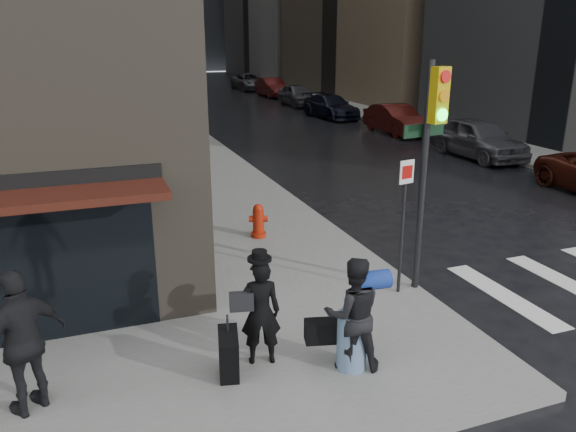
{
  "coord_description": "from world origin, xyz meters",
  "views": [
    {
      "loc": [
        -3.93,
        -6.88,
        4.87
      ],
      "look_at": [
        -0.11,
        3.44,
        1.3
      ],
      "focal_mm": 35.0,
      "sensor_mm": 36.0,
      "label": 1
    }
  ],
  "objects_px": {
    "parked_car_5": "(272,87)",
    "man_jeans": "(352,314)",
    "parked_car_4": "(297,95)",
    "fire_hydrant": "(258,222)",
    "parked_car_1": "(478,138)",
    "man_overcoat": "(254,319)",
    "parked_car_3": "(331,106)",
    "man_greycoat": "(24,342)",
    "parked_car_2": "(396,119)",
    "parked_car_6": "(250,82)",
    "traffic_light": "(428,148)"
  },
  "relations": [
    {
      "from": "man_greycoat",
      "to": "parked_car_4",
      "type": "relative_size",
      "value": 0.44
    },
    {
      "from": "parked_car_1",
      "to": "parked_car_3",
      "type": "distance_m",
      "value": 12.76
    },
    {
      "from": "man_greycoat",
      "to": "fire_hydrant",
      "type": "xyz_separation_m",
      "value": [
        4.79,
        5.3,
        -0.62
      ]
    },
    {
      "from": "traffic_light",
      "to": "parked_car_1",
      "type": "distance_m",
      "value": 14.14
    },
    {
      "from": "man_overcoat",
      "to": "traffic_light",
      "type": "bearing_deg",
      "value": -146.92
    },
    {
      "from": "parked_car_4",
      "to": "parked_car_6",
      "type": "bearing_deg",
      "value": 88.68
    },
    {
      "from": "man_jeans",
      "to": "parked_car_3",
      "type": "distance_m",
      "value": 27.31
    },
    {
      "from": "parked_car_4",
      "to": "man_jeans",
      "type": "bearing_deg",
      "value": -109.9
    },
    {
      "from": "parked_car_4",
      "to": "parked_car_5",
      "type": "xyz_separation_m",
      "value": [
        0.24,
        6.37,
        -0.01
      ]
    },
    {
      "from": "man_jeans",
      "to": "parked_car_3",
      "type": "xyz_separation_m",
      "value": [
        11.05,
        24.98,
        -0.34
      ]
    },
    {
      "from": "parked_car_5",
      "to": "man_greycoat",
      "type": "bearing_deg",
      "value": -113.85
    },
    {
      "from": "man_overcoat",
      "to": "man_jeans",
      "type": "height_order",
      "value": "man_overcoat"
    },
    {
      "from": "man_greycoat",
      "to": "traffic_light",
      "type": "relative_size",
      "value": 0.46
    },
    {
      "from": "man_overcoat",
      "to": "fire_hydrant",
      "type": "distance_m",
      "value": 5.62
    },
    {
      "from": "man_greycoat",
      "to": "parked_car_4",
      "type": "bearing_deg",
      "value": -151.68
    },
    {
      "from": "parked_car_2",
      "to": "parked_car_6",
      "type": "distance_m",
      "value": 25.46
    },
    {
      "from": "man_jeans",
      "to": "fire_hydrant",
      "type": "distance_m",
      "value": 5.91
    },
    {
      "from": "man_overcoat",
      "to": "parked_car_3",
      "type": "relative_size",
      "value": 0.38
    },
    {
      "from": "parked_car_6",
      "to": "parked_car_2",
      "type": "bearing_deg",
      "value": -91.78
    },
    {
      "from": "fire_hydrant",
      "to": "parked_car_1",
      "type": "height_order",
      "value": "parked_car_1"
    },
    {
      "from": "parked_car_2",
      "to": "parked_car_5",
      "type": "bearing_deg",
      "value": 91.23
    },
    {
      "from": "man_overcoat",
      "to": "parked_car_3",
      "type": "distance_m",
      "value": 27.39
    },
    {
      "from": "man_overcoat",
      "to": "parked_car_5",
      "type": "distance_m",
      "value": 39.34
    },
    {
      "from": "man_jeans",
      "to": "parked_car_1",
      "type": "relative_size",
      "value": 0.37
    },
    {
      "from": "man_greycoat",
      "to": "man_overcoat",
      "type": "bearing_deg",
      "value": 144.89
    },
    {
      "from": "fire_hydrant",
      "to": "parked_car_1",
      "type": "bearing_deg",
      "value": 29.03
    },
    {
      "from": "man_overcoat",
      "to": "parked_car_1",
      "type": "bearing_deg",
      "value": -126.24
    },
    {
      "from": "man_overcoat",
      "to": "parked_car_2",
      "type": "bearing_deg",
      "value": -113.74
    },
    {
      "from": "man_jeans",
      "to": "parked_car_2",
      "type": "bearing_deg",
      "value": -108.1
    },
    {
      "from": "parked_car_4",
      "to": "parked_car_6",
      "type": "xyz_separation_m",
      "value": [
        0.29,
        12.73,
        -0.02
      ]
    },
    {
      "from": "parked_car_4",
      "to": "man_overcoat",
      "type": "bearing_deg",
      "value": -112.36
    },
    {
      "from": "fire_hydrant",
      "to": "parked_car_4",
      "type": "relative_size",
      "value": 0.19
    },
    {
      "from": "man_greycoat",
      "to": "parked_car_6",
      "type": "relative_size",
      "value": 0.37
    },
    {
      "from": "parked_car_1",
      "to": "man_jeans",
      "type": "bearing_deg",
      "value": -133.4
    },
    {
      "from": "parked_car_6",
      "to": "fire_hydrant",
      "type": "bearing_deg",
      "value": -108.5
    },
    {
      "from": "fire_hydrant",
      "to": "parked_car_4",
      "type": "height_order",
      "value": "parked_car_4"
    },
    {
      "from": "man_greycoat",
      "to": "traffic_light",
      "type": "height_order",
      "value": "traffic_light"
    },
    {
      "from": "parked_car_1",
      "to": "parked_car_5",
      "type": "relative_size",
      "value": 1.04
    },
    {
      "from": "man_greycoat",
      "to": "man_jeans",
      "type": "bearing_deg",
      "value": 137.93
    },
    {
      "from": "man_overcoat",
      "to": "man_jeans",
      "type": "bearing_deg",
      "value": 169.83
    },
    {
      "from": "parked_car_1",
      "to": "parked_car_2",
      "type": "distance_m",
      "value": 6.37
    },
    {
      "from": "parked_car_5",
      "to": "man_jeans",
      "type": "bearing_deg",
      "value": -107.68
    },
    {
      "from": "parked_car_3",
      "to": "parked_car_5",
      "type": "distance_m",
      "value": 12.74
    },
    {
      "from": "parked_car_3",
      "to": "parked_car_4",
      "type": "distance_m",
      "value": 6.37
    },
    {
      "from": "man_overcoat",
      "to": "parked_car_6",
      "type": "relative_size",
      "value": 0.34
    },
    {
      "from": "man_jeans",
      "to": "parked_car_1",
      "type": "height_order",
      "value": "man_jeans"
    },
    {
      "from": "man_overcoat",
      "to": "traffic_light",
      "type": "distance_m",
      "value": 4.48
    },
    {
      "from": "man_jeans",
      "to": "parked_car_6",
      "type": "xyz_separation_m",
      "value": [
        11.64,
        44.07,
        -0.28
      ]
    },
    {
      "from": "man_jeans",
      "to": "man_greycoat",
      "type": "bearing_deg",
      "value": 6.81
    },
    {
      "from": "man_jeans",
      "to": "man_greycoat",
      "type": "height_order",
      "value": "man_greycoat"
    }
  ]
}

